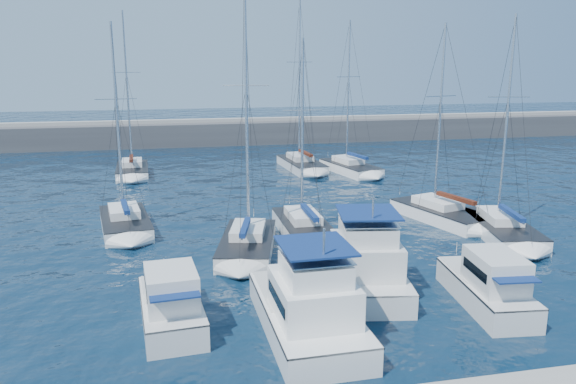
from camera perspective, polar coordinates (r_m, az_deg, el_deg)
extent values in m
plane|color=black|center=(29.69, 7.84, -9.36)|extent=(220.00, 220.00, 0.00)
cube|color=#424244|center=(78.98, -4.90, 5.72)|extent=(160.00, 6.00, 4.00)
cube|color=gray|center=(78.72, -4.94, 7.31)|extent=(160.00, 1.20, 0.50)
cube|color=silver|center=(25.81, -11.75, -12.17)|extent=(2.97, 6.13, 1.60)
cube|color=#262628|center=(25.50, -11.83, -10.65)|extent=(3.02, 6.13, 0.08)
cube|color=silver|center=(24.50, -11.77, -9.50)|extent=(2.32, 2.92, 1.60)
cube|color=black|center=(24.47, -11.78, -9.33)|extent=(2.32, 2.38, 0.45)
cube|color=navy|center=(23.38, -11.55, -9.83)|extent=(2.12, 1.97, 0.07)
cube|color=white|center=(24.74, 1.90, -13.05)|extent=(3.74, 8.43, 1.60)
cube|color=#262628|center=(24.42, 1.91, -11.47)|extent=(3.81, 8.43, 0.08)
cube|color=white|center=(23.17, 2.58, -10.59)|extent=(3.12, 3.93, 1.60)
cube|color=black|center=(23.14, 2.59, -10.41)|extent=(3.16, 3.16, 0.45)
cube|color=white|center=(22.51, 2.76, -7.88)|extent=(2.49, 2.76, 0.90)
cube|color=navy|center=(22.17, 2.78, -5.47)|extent=(2.80, 3.15, 0.08)
cube|color=silver|center=(29.47, 7.50, -8.68)|extent=(5.01, 8.63, 1.60)
cube|color=#262628|center=(29.20, 7.54, -7.32)|extent=(5.08, 8.64, 0.08)
cube|color=silver|center=(27.99, 7.93, -6.40)|extent=(3.73, 4.24, 1.60)
cube|color=black|center=(27.97, 7.94, -6.25)|extent=(3.66, 3.51, 0.45)
cube|color=silver|center=(27.41, 8.09, -4.08)|extent=(2.92, 3.02, 0.90)
cube|color=navy|center=(27.13, 8.16, -2.06)|extent=(3.29, 3.44, 0.08)
cube|color=silver|center=(28.75, 19.38, -9.94)|extent=(3.02, 6.82, 1.60)
cube|color=#262628|center=(28.48, 19.50, -8.55)|extent=(3.06, 6.82, 0.08)
cube|color=silver|center=(27.51, 20.35, -7.50)|extent=(2.30, 3.25, 1.60)
cube|color=black|center=(27.48, 20.36, -7.34)|extent=(2.28, 2.65, 0.45)
cube|color=navy|center=(26.40, 21.55, -7.78)|extent=(2.08, 2.20, 0.07)
cube|color=white|center=(39.97, -16.19, -3.32)|extent=(4.04, 7.65, 1.30)
cube|color=#262628|center=(39.80, -16.25, -2.45)|extent=(4.10, 7.66, 0.06)
cube|color=white|center=(40.16, -16.33, -1.85)|extent=(2.40, 3.44, 0.55)
cylinder|color=silver|center=(39.31, -16.97, 7.24)|extent=(0.18, 0.18, 12.32)
cylinder|color=silver|center=(38.52, -16.21, -1.63)|extent=(0.65, 3.62, 0.12)
cube|color=navy|center=(38.39, -16.21, -1.45)|extent=(0.83, 3.30, 0.28)
cube|color=silver|center=(34.21, -4.13, -5.62)|extent=(4.67, 8.10, 1.30)
cube|color=#262628|center=(34.01, -4.15, -4.62)|extent=(4.73, 8.11, 0.06)
cube|color=silver|center=(34.36, -4.08, -3.87)|extent=(2.66, 3.69, 0.55)
cylinder|color=silver|center=(33.24, -4.24, 8.32)|extent=(0.18, 0.18, 14.11)
cylinder|color=silver|center=(32.66, -4.36, -3.78)|extent=(0.99, 3.73, 0.12)
cube|color=navy|center=(32.53, -4.38, -3.58)|extent=(1.13, 3.41, 0.28)
cube|color=white|center=(37.22, 1.68, -4.01)|extent=(2.91, 8.08, 1.30)
cube|color=#262628|center=(37.04, 1.69, -3.08)|extent=(2.97, 8.08, 0.06)
cube|color=white|center=(37.42, 1.51, -2.40)|extent=(1.89, 3.54, 0.55)
cylinder|color=silver|center=(36.57, 1.46, 6.56)|extent=(0.18, 0.18, 11.26)
cylinder|color=silver|center=(35.67, 2.15, -2.28)|extent=(0.13, 4.04, 0.12)
cube|color=navy|center=(35.53, 2.20, -2.09)|extent=(0.35, 3.64, 0.28)
cube|color=white|center=(42.16, 15.33, -2.41)|extent=(5.23, 8.43, 1.30)
cube|color=#262628|center=(42.00, 15.38, -1.58)|extent=(5.29, 8.45, 0.06)
cube|color=white|center=(42.26, 14.95, -1.01)|extent=(2.92, 3.88, 0.55)
cylinder|color=silver|center=(41.41, 15.20, 7.68)|extent=(0.18, 0.18, 12.38)
cylinder|color=silver|center=(40.98, 16.59, -0.77)|extent=(1.25, 3.80, 0.12)
cube|color=#451A0D|center=(40.88, 16.71, -0.60)|extent=(1.35, 3.49, 0.28)
cube|color=white|center=(39.67, 20.87, -3.81)|extent=(4.53, 8.42, 1.30)
cube|color=#262628|center=(39.50, 20.95, -2.93)|extent=(4.58, 8.43, 0.06)
cube|color=white|center=(39.86, 20.73, -2.29)|extent=(2.60, 3.81, 0.55)
cylinder|color=silver|center=(38.99, 21.36, 7.13)|extent=(0.18, 0.18, 12.69)
cylinder|color=silver|center=(38.20, 21.69, -2.17)|extent=(0.91, 3.94, 0.12)
cube|color=navy|center=(38.08, 21.77, -2.00)|extent=(1.06, 3.59, 0.28)
cube|color=white|center=(58.51, -15.52, 1.91)|extent=(3.33, 7.44, 1.30)
cube|color=#262628|center=(58.39, -15.55, 2.52)|extent=(3.39, 7.45, 0.06)
cube|color=white|center=(58.79, -15.57, 2.91)|extent=(2.09, 3.29, 0.55)
cylinder|color=silver|center=(58.24, -16.03, 10.19)|extent=(0.18, 0.18, 14.52)
cylinder|color=silver|center=(57.16, -15.62, 3.18)|extent=(0.29, 3.66, 0.12)
cube|color=#451A0D|center=(57.04, -15.63, 3.31)|extent=(0.50, 3.30, 0.28)
cube|color=silver|center=(59.70, 1.37, 2.62)|extent=(3.78, 8.69, 1.30)
cube|color=#262628|center=(59.59, 1.37, 3.22)|extent=(3.85, 8.69, 0.06)
cube|color=silver|center=(60.03, 1.22, 3.60)|extent=(2.31, 3.85, 0.55)
cylinder|color=silver|center=(59.50, 1.16, 11.52)|extent=(0.18, 0.18, 16.12)
cylinder|color=silver|center=(58.25, 1.76, 3.85)|extent=(0.47, 4.23, 0.12)
cube|color=#451A0D|center=(58.13, 1.80, 3.98)|extent=(0.66, 3.82, 0.28)
cube|color=white|center=(58.23, 6.35, 2.27)|extent=(4.72, 8.45, 1.30)
cube|color=#262628|center=(58.11, 6.36, 2.88)|extent=(4.77, 8.46, 0.06)
cube|color=white|center=(58.47, 6.12, 3.27)|extent=(2.68, 3.84, 0.55)
cylinder|color=silver|center=(57.92, 6.14, 10.21)|extent=(0.18, 0.18, 13.73)
cylinder|color=silver|center=(56.96, 7.01, 3.54)|extent=(1.01, 3.91, 0.12)
cube|color=navy|center=(56.85, 7.06, 3.67)|extent=(1.15, 3.58, 0.28)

